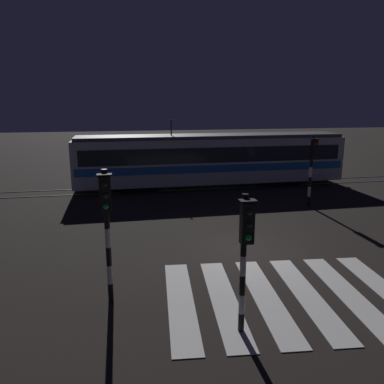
% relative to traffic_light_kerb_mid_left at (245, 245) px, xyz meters
% --- Properties ---
extents(ground_plane, '(120.00, 120.00, 0.00)m').
position_rel_traffic_light_kerb_mid_left_xyz_m(ground_plane, '(1.74, 4.75, -2.17)').
color(ground_plane, black).
extents(rail_near, '(80.00, 0.12, 0.03)m').
position_rel_traffic_light_kerb_mid_left_xyz_m(rail_near, '(1.74, 14.71, -2.15)').
color(rail_near, '#59595E').
rests_on(rail_near, ground).
extents(rail_far, '(80.00, 0.12, 0.03)m').
position_rel_traffic_light_kerb_mid_left_xyz_m(rail_far, '(1.74, 16.14, -2.15)').
color(rail_far, '#59595E').
rests_on(rail_far, ground).
extents(crosswalk_zebra, '(6.94, 5.32, 0.02)m').
position_rel_traffic_light_kerb_mid_left_xyz_m(crosswalk_zebra, '(1.74, 1.40, -2.16)').
color(crosswalk_zebra, silver).
rests_on(crosswalk_zebra, ground).
extents(traffic_light_kerb_mid_left, '(0.36, 0.42, 3.28)m').
position_rel_traffic_light_kerb_mid_left_xyz_m(traffic_light_kerb_mid_left, '(0.00, 0.00, 0.00)').
color(traffic_light_kerb_mid_left, black).
rests_on(traffic_light_kerb_mid_left, ground).
extents(traffic_light_corner_near_left, '(0.36, 0.42, 3.57)m').
position_rel_traffic_light_kerb_mid_left_xyz_m(traffic_light_corner_near_left, '(-2.96, 2.01, 0.19)').
color(traffic_light_corner_near_left, black).
rests_on(traffic_light_corner_near_left, ground).
extents(traffic_light_corner_far_right, '(0.36, 0.42, 3.55)m').
position_rel_traffic_light_kerb_mid_left_xyz_m(traffic_light_corner_far_right, '(6.88, 9.78, 0.18)').
color(traffic_light_corner_far_right, black).
rests_on(traffic_light_corner_far_right, ground).
extents(tram, '(16.76, 2.58, 4.15)m').
position_rel_traffic_light_kerb_mid_left_xyz_m(tram, '(3.16, 15.42, -0.42)').
color(tram, silver).
rests_on(tram, ground).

